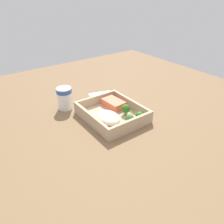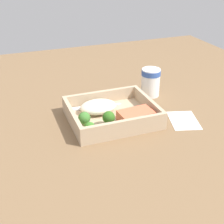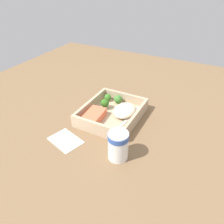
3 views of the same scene
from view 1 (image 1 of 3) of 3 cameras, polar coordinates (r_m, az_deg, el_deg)
The scene contains 11 objects.
ground_plane at distance 92.56cm, azimuth 0.00°, elevation -1.98°, with size 160.00×160.00×2.00cm, color brown.
takeout_tray at distance 91.72cm, azimuth 0.00°, elevation -1.13°, with size 25.86×21.75×1.20cm, color tan.
tray_rim at distance 90.37cm, azimuth 0.00°, elevation 0.30°, with size 25.86×21.75×4.09cm.
salmon_fillet at distance 97.20cm, azimuth 0.37°, elevation 2.26°, with size 10.15×6.33×3.10cm, color #F56D48.
mashed_potatoes at distance 86.30cm, azimuth -1.08°, elevation -1.44°, with size 11.52×8.67×3.66cm, color beige.
broccoli_floret_1 at distance 85.13cm, azimuth 4.70°, elevation -1.79°, with size 3.60×3.60×4.02cm.
broccoli_floret_2 at distance 88.31cm, azimuth 7.15°, elevation -0.89°, with size 3.05×3.05×3.42cm.
broccoli_floret_3 at distance 90.78cm, azimuth 3.61°, elevation 0.82°, with size 3.65×3.65×4.61cm.
fork at distance 85.24cm, azimuth -2.68°, elevation -3.20°, with size 15.88×3.46×0.44cm.
paper_cup at distance 98.84cm, azimuth -12.27°, elevation 3.83°, with size 6.68×6.68×9.88cm.
receipt_slip at distance 110.87cm, azimuth -2.81°, elevation 4.40°, with size 8.21×11.59×0.24cm, color white.
Camera 1 is at (63.37, -46.07, 48.28)cm, focal length 35.00 mm.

